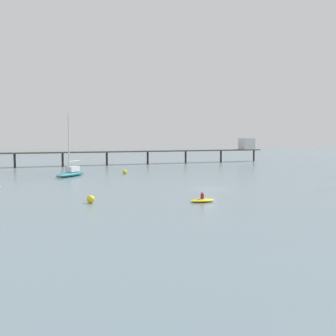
{
  "coord_description": "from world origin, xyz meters",
  "views": [
    {
      "loc": [
        -21.85,
        -54.13,
        6.97
      ],
      "look_at": [
        0.0,
        18.83,
        1.5
      ],
      "focal_mm": 47.31,
      "sensor_mm": 36.0,
      "label": 1
    }
  ],
  "objects": [
    {
      "name": "pier",
      "position": [
        10.5,
        55.02,
        3.63
      ],
      "size": [
        76.38,
        12.19,
        6.43
      ],
      "color": "brown",
      "rests_on": "ground_plane"
    },
    {
      "name": "mooring_buoy_inner",
      "position": [
        -16.46,
        -7.96,
        0.41
      ],
      "size": [
        0.83,
        0.83,
        0.83
      ],
      "primitive_type": "sphere",
      "color": "yellow",
      "rests_on": "ground_plane"
    },
    {
      "name": "dinghy_yellow",
      "position": [
        -5.05,
        -10.67,
        0.21
      ],
      "size": [
        2.85,
        1.49,
        1.14
      ],
      "color": "yellow",
      "rests_on": "ground_plane"
    },
    {
      "name": "ground_plane",
      "position": [
        0.0,
        0.0,
        0.0
      ],
      "size": [
        400.0,
        400.0,
        0.0
      ],
      "primitive_type": "plane",
      "color": "slate"
    },
    {
      "name": "sailboat_teal",
      "position": [
        -16.06,
        24.08,
        0.75
      ],
      "size": [
        6.49,
        7.83,
        10.92
      ],
      "color": "#1E727A",
      "rests_on": "ground_plane"
    },
    {
      "name": "mooring_buoy_outer",
      "position": [
        -6.21,
        25.96,
        0.41
      ],
      "size": [
        0.83,
        0.83,
        0.83
      ],
      "primitive_type": "sphere",
      "color": "yellow",
      "rests_on": "ground_plane"
    }
  ]
}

